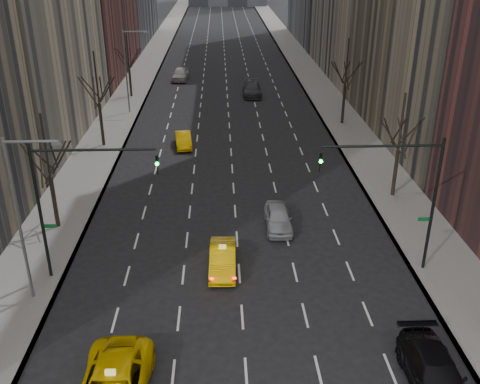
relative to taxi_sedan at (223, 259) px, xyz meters
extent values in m
cube|color=slate|center=(-11.30, 57.53, -0.64)|extent=(4.50, 320.00, 0.15)
cube|color=slate|center=(13.20, 57.53, -0.64)|extent=(4.50, 320.00, 0.15)
cylinder|color=black|center=(-11.05, 5.53, 1.22)|extent=(0.28, 0.28, 3.57)
cylinder|color=black|center=(-11.05, 5.53, 5.13)|extent=(0.16, 0.16, 4.25)
cylinder|color=black|center=(-10.90, 6.37, 4.24)|extent=(0.42, 1.80, 2.52)
cylinder|color=black|center=(-10.24, 5.82, 4.24)|extent=(1.74, 0.72, 2.52)
cylinder|color=black|center=(-10.39, 4.97, 4.24)|extent=(1.46, 1.25, 2.52)
cylinder|color=black|center=(-11.20, 4.68, 4.24)|extent=(0.42, 1.80, 2.52)
cylinder|color=black|center=(-11.86, 5.23, 4.24)|extent=(1.74, 0.72, 2.52)
cylinder|color=black|center=(-11.71, 6.08, 4.24)|extent=(1.46, 1.25, 2.52)
cylinder|color=black|center=(-11.05, 21.53, 1.43)|extent=(0.28, 0.28, 3.99)
cylinder|color=black|center=(-11.05, 21.53, 5.80)|extent=(0.16, 0.16, 4.75)
cylinder|color=black|center=(-10.90, 22.37, 4.66)|extent=(0.42, 1.80, 2.52)
cylinder|color=black|center=(-10.24, 21.82, 4.66)|extent=(1.74, 0.72, 2.52)
cylinder|color=black|center=(-10.39, 20.97, 4.66)|extent=(1.46, 1.25, 2.52)
cylinder|color=black|center=(-11.20, 20.68, 4.66)|extent=(0.42, 1.80, 2.52)
cylinder|color=black|center=(-11.86, 21.23, 4.66)|extent=(1.74, 0.72, 2.52)
cylinder|color=black|center=(-11.71, 22.08, 4.66)|extent=(1.46, 1.25, 2.52)
cylinder|color=black|center=(-11.05, 39.53, 1.12)|extent=(0.28, 0.28, 3.36)
cylinder|color=black|center=(-11.05, 39.53, 4.80)|extent=(0.16, 0.16, 4.00)
cylinder|color=black|center=(-10.90, 40.37, 4.03)|extent=(0.42, 1.80, 2.52)
cylinder|color=black|center=(-10.24, 39.82, 4.03)|extent=(1.74, 0.72, 2.52)
cylinder|color=black|center=(-10.39, 38.97, 4.03)|extent=(1.46, 1.25, 2.52)
cylinder|color=black|center=(-11.20, 38.68, 4.03)|extent=(0.42, 1.80, 2.52)
cylinder|color=black|center=(-11.86, 39.23, 4.03)|extent=(1.74, 0.72, 2.52)
cylinder|color=black|center=(-11.71, 40.08, 4.03)|extent=(1.46, 1.25, 2.52)
cylinder|color=black|center=(12.95, 9.53, 1.22)|extent=(0.28, 0.28, 3.57)
cylinder|color=black|center=(12.95, 9.53, 5.13)|extent=(0.16, 0.16, 4.25)
cylinder|color=black|center=(13.10, 10.37, 4.24)|extent=(0.42, 1.80, 2.52)
cylinder|color=black|center=(13.76, 9.82, 4.24)|extent=(1.74, 0.72, 2.52)
cylinder|color=black|center=(13.61, 8.97, 4.24)|extent=(1.46, 1.25, 2.52)
cylinder|color=black|center=(12.80, 8.68, 4.24)|extent=(0.42, 1.80, 2.52)
cylinder|color=black|center=(12.14, 9.23, 4.24)|extent=(1.74, 0.72, 2.52)
cylinder|color=black|center=(12.29, 10.08, 4.24)|extent=(1.46, 1.25, 2.52)
cylinder|color=black|center=(12.95, 27.53, 1.43)|extent=(0.28, 0.28, 3.99)
cylinder|color=black|center=(12.95, 27.53, 5.80)|extent=(0.16, 0.16, 4.75)
cylinder|color=black|center=(13.10, 28.37, 4.66)|extent=(0.42, 1.80, 2.52)
cylinder|color=black|center=(13.76, 27.82, 4.66)|extent=(1.74, 0.72, 2.52)
cylinder|color=black|center=(13.61, 26.97, 4.66)|extent=(1.46, 1.25, 2.52)
cylinder|color=black|center=(12.80, 26.68, 4.66)|extent=(0.42, 1.80, 2.52)
cylinder|color=black|center=(12.14, 27.23, 4.66)|extent=(1.74, 0.72, 2.52)
cylinder|color=black|center=(12.29, 28.08, 4.66)|extent=(1.46, 1.25, 2.52)
cylinder|color=black|center=(-9.85, -0.47, 3.44)|extent=(0.18, 0.18, 8.00)
cylinder|color=black|center=(-6.60, -0.47, 7.04)|extent=(6.50, 0.14, 0.14)
imported|color=black|center=(-3.35, -0.47, 6.14)|extent=(0.18, 0.22, 1.10)
sphere|color=#0CFF33|center=(-3.35, -0.65, 6.29)|extent=(0.20, 0.20, 0.20)
cube|color=#0C5926|center=(-9.45, -0.47, 2.64)|extent=(0.70, 0.04, 0.22)
cylinder|color=black|center=(11.75, -0.47, 3.44)|extent=(0.18, 0.18, 8.00)
cylinder|color=black|center=(8.50, -0.47, 7.04)|extent=(6.50, 0.14, 0.14)
imported|color=black|center=(5.25, -0.47, 6.14)|extent=(0.18, 0.22, 1.10)
sphere|color=#0CFF33|center=(5.25, -0.65, 6.29)|extent=(0.20, 0.20, 0.20)
cube|color=#0C5926|center=(11.35, -0.47, 2.64)|extent=(0.70, 0.04, 0.22)
cylinder|color=slate|center=(-10.25, -2.47, 3.94)|extent=(0.16, 0.16, 9.00)
cylinder|color=slate|center=(-8.95, -2.47, 8.24)|extent=(2.60, 0.14, 0.14)
cube|color=slate|center=(-7.75, -2.47, 8.14)|extent=(0.50, 0.22, 0.15)
cylinder|color=slate|center=(-10.25, 32.53, 3.94)|extent=(0.16, 0.16, 9.00)
cylinder|color=slate|center=(-8.95, 32.53, 8.24)|extent=(2.60, 0.14, 0.14)
cube|color=slate|center=(-7.75, 32.53, 8.14)|extent=(0.50, 0.22, 0.15)
imported|color=#FEC205|center=(0.00, 0.00, 0.00)|extent=(1.62, 4.35, 1.42)
imported|color=#97999E|center=(3.76, 4.98, 0.02)|extent=(1.74, 4.30, 1.46)
imported|color=black|center=(8.94, -9.68, 0.08)|extent=(2.24, 5.44, 1.57)
imported|color=#E6AA04|center=(-3.51, 21.19, -0.04)|extent=(1.88, 4.19, 1.33)
imported|color=#313137|center=(4.09, 39.79, 0.11)|extent=(2.38, 5.67, 1.63)
imported|color=silver|center=(-5.47, 48.62, 0.14)|extent=(2.35, 5.13, 1.70)
camera|label=1|loc=(-0.03, -26.64, 16.66)|focal=40.00mm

